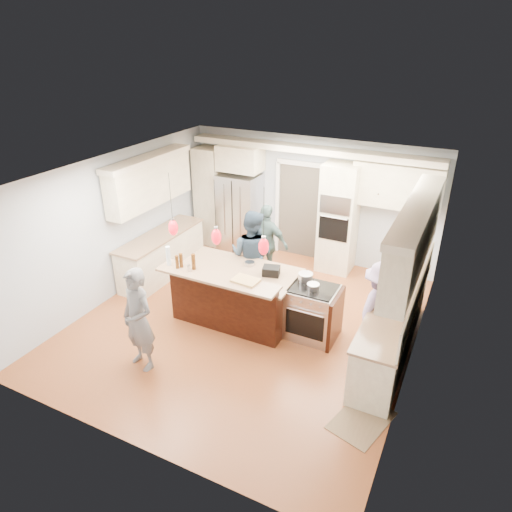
{
  "coord_description": "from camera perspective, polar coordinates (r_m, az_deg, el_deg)",
  "views": [
    {
      "loc": [
        3.12,
        -5.95,
        4.6
      ],
      "look_at": [
        0.0,
        0.35,
        1.15
      ],
      "focal_mm": 32.0,
      "sensor_mm": 36.0,
      "label": 1
    }
  ],
  "objects": [
    {
      "name": "pot_small",
      "position": [
        7.32,
        7.16,
        -3.83
      ],
      "size": [
        0.2,
        0.2,
        0.1
      ],
      "primitive_type": "cylinder",
      "color": "#B7B7BC",
      "rests_on": "island_range"
    },
    {
      "name": "pot_large",
      "position": [
        7.53,
        6.21,
        -2.66
      ],
      "size": [
        0.24,
        0.24,
        0.14
      ],
      "primitive_type": "cylinder",
      "color": "#B7B7BC",
      "rests_on": "island_range"
    },
    {
      "name": "refrigerator",
      "position": [
        10.45,
        -2.04,
        5.4
      ],
      "size": [
        0.9,
        0.7,
        1.8
      ],
      "primitive_type": "cube",
      "color": "#B7B7BC",
      "rests_on": "ground"
    },
    {
      "name": "pendant_lights",
      "position": [
        6.98,
        -4.98,
        2.44
      ],
      "size": [
        1.75,
        0.15,
        1.03
      ],
      "color": "black",
      "rests_on": "ground"
    },
    {
      "name": "island_range",
      "position": [
        7.63,
        7.21,
        -7.0
      ],
      "size": [
        0.82,
        0.71,
        0.92
      ],
      "color": "#B7B7BC",
      "rests_on": "ground"
    },
    {
      "name": "person_far_right",
      "position": [
        9.15,
        1.34,
        1.62
      ],
      "size": [
        0.97,
        0.47,
        1.61
      ],
      "primitive_type": "imported",
      "rotation": [
        0.0,
        0.0,
        3.06
      ],
      "color": "#435E5C",
      "rests_on": "ground"
    },
    {
      "name": "beer_bottle_c",
      "position": [
        7.47,
        -7.82,
        -0.71
      ],
      "size": [
        0.09,
        0.09,
        0.27
      ],
      "primitive_type": "cylinder",
      "rotation": [
        0.0,
        0.0,
        -0.35
      ],
      "color": "#4D2B0D",
      "rests_on": "kitchen_island"
    },
    {
      "name": "back_upper_cabinets",
      "position": [
        9.97,
        2.34,
        9.03
      ],
      "size": [
        5.3,
        0.61,
        2.54
      ],
      "color": "#F7EEC8",
      "rests_on": "ground"
    },
    {
      "name": "water_bottle",
      "position": [
        7.66,
        -10.9,
        0.02
      ],
      "size": [
        0.08,
        0.08,
        0.33
      ],
      "primitive_type": "cylinder",
      "rotation": [
        0.0,
        0.0,
        0.04
      ],
      "color": "silver",
      "rests_on": "kitchen_island"
    },
    {
      "name": "floor_rug",
      "position": [
        6.54,
        13.06,
        -19.38
      ],
      "size": [
        0.81,
        1.0,
        0.01
      ],
      "primitive_type": "cube",
      "rotation": [
        0.0,
        0.0,
        -0.28
      ],
      "color": "#886A4A",
      "rests_on": "ground"
    },
    {
      "name": "person_far_left",
      "position": [
        8.49,
        -0.52,
        0.11
      ],
      "size": [
        0.86,
        0.67,
        1.75
      ],
      "primitive_type": "imported",
      "rotation": [
        0.0,
        0.0,
        3.15
      ],
      "color": "#2B3F54",
      "rests_on": "ground"
    },
    {
      "name": "oven_column",
      "position": [
        9.58,
        10.26,
        4.6
      ],
      "size": [
        0.72,
        0.69,
        2.3
      ],
      "color": "#F7EEC8",
      "rests_on": "ground"
    },
    {
      "name": "drink_can",
      "position": [
        7.45,
        -8.39,
        -1.51
      ],
      "size": [
        0.06,
        0.06,
        0.11
      ],
      "primitive_type": "cylinder",
      "rotation": [
        0.0,
        0.0,
        0.08
      ],
      "color": "#B7B7BC",
      "rests_on": "kitchen_island"
    },
    {
      "name": "room_shell",
      "position": [
        7.27,
        -1.23,
        3.64
      ],
      "size": [
        5.54,
        6.04,
        2.72
      ],
      "color": "#B2BCC6",
      "rests_on": "ground"
    },
    {
      "name": "person_bar_end",
      "position": [
        6.96,
        -14.5,
        -7.75
      ],
      "size": [
        0.67,
        0.52,
        1.64
      ],
      "primitive_type": "imported",
      "rotation": [
        0.0,
        0.0,
        -0.25
      ],
      "color": "slate",
      "rests_on": "ground"
    },
    {
      "name": "cutting_board",
      "position": [
        7.1,
        -1.3,
        -3.05
      ],
      "size": [
        0.43,
        0.32,
        0.03
      ],
      "primitive_type": "cube",
      "rotation": [
        0.0,
        0.0,
        -0.07
      ],
      "color": "tan",
      "rests_on": "kitchen_island"
    },
    {
      "name": "kitchen_island",
      "position": [
        8.03,
        -2.47,
        -4.7
      ],
      "size": [
        2.1,
        1.46,
        1.12
      ],
      "color": "black",
      "rests_on": "ground"
    },
    {
      "name": "person_range_side",
      "position": [
        7.21,
        15.25,
        -6.61
      ],
      "size": [
        0.81,
        1.15,
        1.62
      ],
      "primitive_type": "imported",
      "rotation": [
        0.0,
        0.0,
        1.35
      ],
      "color": "#A48CBC",
      "rests_on": "ground"
    },
    {
      "name": "beer_bottle_a",
      "position": [
        7.58,
        -9.34,
        -0.53
      ],
      "size": [
        0.07,
        0.07,
        0.25
      ],
      "primitive_type": "cylinder",
      "rotation": [
        0.0,
        0.0,
        -0.15
      ],
      "color": "#4D2B0D",
      "rests_on": "kitchen_island"
    },
    {
      "name": "left_cabinets",
      "position": [
        9.44,
        -12.19,
        3.47
      ],
      "size": [
        0.64,
        2.3,
        2.51
      ],
      "color": "#F7EEC8",
      "rests_on": "ground"
    },
    {
      "name": "ground_plane",
      "position": [
        8.14,
        -1.11,
        -8.26
      ],
      "size": [
        6.0,
        6.0,
        0.0
      ],
      "primitive_type": "plane",
      "color": "#AA5A2E",
      "rests_on": "ground"
    },
    {
      "name": "beer_bottle_b",
      "position": [
        7.55,
        -9.84,
        -0.75
      ],
      "size": [
        0.07,
        0.07,
        0.23
      ],
      "primitive_type": "cylinder",
      "rotation": [
        0.0,
        0.0,
        -0.17
      ],
      "color": "#4D2B0D",
      "rests_on": "kitchen_island"
    },
    {
      "name": "right_counter_run",
      "position": [
        7.22,
        17.54,
        -4.64
      ],
      "size": [
        0.64,
        3.1,
        2.51
      ],
      "color": "#F7EEC8",
      "rests_on": "ground"
    }
  ]
}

